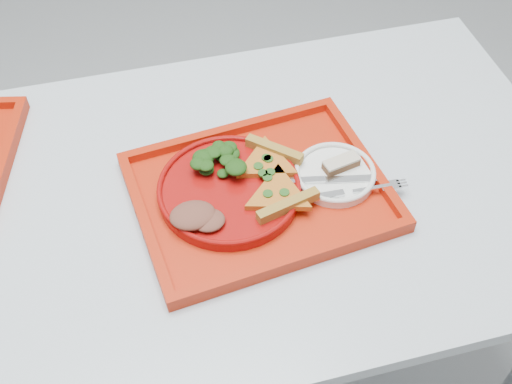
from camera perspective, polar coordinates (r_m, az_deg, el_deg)
ground at (r=1.83m, az=-5.92°, el=-16.16°), size 10.00×10.00×0.00m
table at (r=1.25m, az=-8.36°, el=-3.25°), size 1.60×0.80×0.75m
tray_main at (r=1.18m, az=0.32°, el=-0.24°), size 0.49×0.40×0.01m
dinner_plate at (r=1.17m, az=-2.40°, el=0.08°), size 0.26×0.26×0.02m
side_plate at (r=1.21m, az=7.01°, el=1.48°), size 0.15×0.15×0.01m
pizza_slice_a at (r=1.14m, az=2.00°, el=-0.03°), size 0.15×0.16×0.02m
pizza_slice_b at (r=1.19m, az=0.92°, el=2.77°), size 0.17×0.17×0.02m
salad_heap at (r=1.18m, az=-3.66°, el=2.97°), size 0.09×0.08×0.05m
meat_portion at (r=1.11m, az=-5.64°, el=-2.08°), size 0.08×0.07×0.02m
dessert_bar at (r=1.20m, az=7.58°, el=2.53°), size 0.07×0.04×0.02m
knife at (r=1.18m, az=6.88°, el=1.14°), size 0.18×0.05×0.01m
fork at (r=1.17m, az=8.51°, el=0.06°), size 0.19×0.03×0.01m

